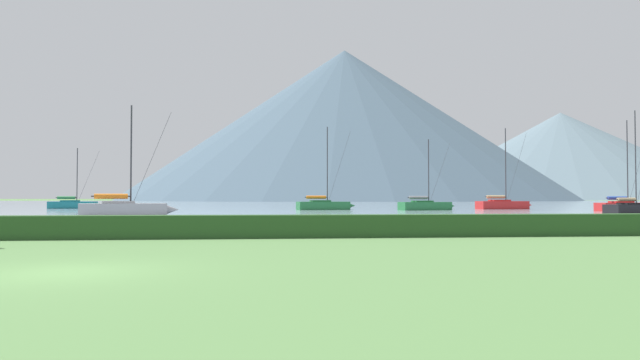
{
  "coord_description": "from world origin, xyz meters",
  "views": [
    {
      "loc": [
        4.35,
        -13.98,
        1.7
      ],
      "look_at": [
        12.42,
        62.81,
        3.9
      ],
      "focal_mm": 33.46,
      "sensor_mm": 36.0,
      "label": 1
    }
  ],
  "objects_px": {
    "sailboat_slip_7": "(125,209)",
    "sailboat_slip_1": "(324,205)",
    "sailboat_slip_8": "(625,206)",
    "sailboat_slip_9": "(426,205)",
    "sailboat_slip_4": "(74,204)",
    "sailboat_slip_0": "(503,204)",
    "sailboat_slip_6": "(633,208)"
  },
  "relations": [
    {
      "from": "sailboat_slip_0",
      "to": "sailboat_slip_1",
      "type": "bearing_deg",
      "value": 177.12
    },
    {
      "from": "sailboat_slip_7",
      "to": "sailboat_slip_1",
      "type": "bearing_deg",
      "value": 36.65
    },
    {
      "from": "sailboat_slip_1",
      "to": "sailboat_slip_9",
      "type": "distance_m",
      "value": 13.22
    },
    {
      "from": "sailboat_slip_8",
      "to": "sailboat_slip_9",
      "type": "height_order",
      "value": "sailboat_slip_8"
    },
    {
      "from": "sailboat_slip_8",
      "to": "sailboat_slip_9",
      "type": "distance_m",
      "value": 23.31
    },
    {
      "from": "sailboat_slip_0",
      "to": "sailboat_slip_7",
      "type": "relative_size",
      "value": 1.16
    },
    {
      "from": "sailboat_slip_7",
      "to": "sailboat_slip_8",
      "type": "xyz_separation_m",
      "value": [
        54.78,
        12.96,
        -0.05
      ]
    },
    {
      "from": "sailboat_slip_6",
      "to": "sailboat_slip_8",
      "type": "bearing_deg",
      "value": 46.66
    },
    {
      "from": "sailboat_slip_6",
      "to": "sailboat_slip_8",
      "type": "height_order",
      "value": "sailboat_slip_8"
    },
    {
      "from": "sailboat_slip_0",
      "to": "sailboat_slip_6",
      "type": "height_order",
      "value": "sailboat_slip_0"
    },
    {
      "from": "sailboat_slip_0",
      "to": "sailboat_slip_1",
      "type": "xyz_separation_m",
      "value": [
        -25.33,
        -1.84,
        -0.02
      ]
    },
    {
      "from": "sailboat_slip_8",
      "to": "sailboat_slip_4",
      "type": "bearing_deg",
      "value": 156.28
    },
    {
      "from": "sailboat_slip_4",
      "to": "sailboat_slip_8",
      "type": "relative_size",
      "value": 0.82
    },
    {
      "from": "sailboat_slip_6",
      "to": "sailboat_slip_9",
      "type": "relative_size",
      "value": 1.15
    },
    {
      "from": "sailboat_slip_7",
      "to": "sailboat_slip_8",
      "type": "relative_size",
      "value": 0.9
    },
    {
      "from": "sailboat_slip_0",
      "to": "sailboat_slip_9",
      "type": "distance_m",
      "value": 13.59
    },
    {
      "from": "sailboat_slip_4",
      "to": "sailboat_slip_8",
      "type": "distance_m",
      "value": 74.08
    },
    {
      "from": "sailboat_slip_0",
      "to": "sailboat_slip_4",
      "type": "relative_size",
      "value": 1.28
    },
    {
      "from": "sailboat_slip_9",
      "to": "sailboat_slip_7",
      "type": "bearing_deg",
      "value": -158.78
    },
    {
      "from": "sailboat_slip_0",
      "to": "sailboat_slip_1",
      "type": "relative_size",
      "value": 1.03
    },
    {
      "from": "sailboat_slip_4",
      "to": "sailboat_slip_6",
      "type": "xyz_separation_m",
      "value": [
        64.86,
        -33.5,
        -0.04
      ]
    },
    {
      "from": "sailboat_slip_4",
      "to": "sailboat_slip_6",
      "type": "bearing_deg",
      "value": -28.61
    },
    {
      "from": "sailboat_slip_4",
      "to": "sailboat_slip_9",
      "type": "distance_m",
      "value": 50.8
    },
    {
      "from": "sailboat_slip_8",
      "to": "sailboat_slip_9",
      "type": "relative_size",
      "value": 1.18
    },
    {
      "from": "sailboat_slip_0",
      "to": "sailboat_slip_8",
      "type": "xyz_separation_m",
      "value": [
        9.21,
        -13.57,
        -0.05
      ]
    },
    {
      "from": "sailboat_slip_4",
      "to": "sailboat_slip_7",
      "type": "bearing_deg",
      "value": -68.92
    },
    {
      "from": "sailboat_slip_4",
      "to": "sailboat_slip_7",
      "type": "height_order",
      "value": "sailboat_slip_7"
    },
    {
      "from": "sailboat_slip_1",
      "to": "sailboat_slip_9",
      "type": "height_order",
      "value": "sailboat_slip_1"
    },
    {
      "from": "sailboat_slip_6",
      "to": "sailboat_slip_7",
      "type": "bearing_deg",
      "value": 169.75
    },
    {
      "from": "sailboat_slip_6",
      "to": "sailboat_slip_9",
      "type": "height_order",
      "value": "sailboat_slip_6"
    },
    {
      "from": "sailboat_slip_4",
      "to": "sailboat_slip_9",
      "type": "bearing_deg",
      "value": -19.39
    },
    {
      "from": "sailboat_slip_4",
      "to": "sailboat_slip_9",
      "type": "xyz_separation_m",
      "value": [
        48.28,
        -15.78,
        0.01
      ]
    }
  ]
}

